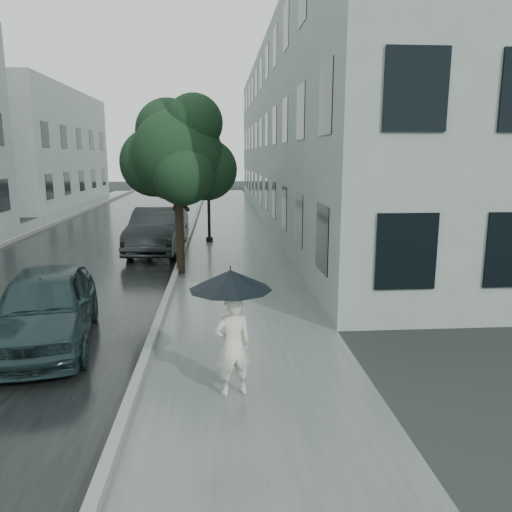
{
  "coord_description": "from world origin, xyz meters",
  "views": [
    {
      "loc": [
        -0.3,
        -7.74,
        3.42
      ],
      "look_at": [
        0.48,
        2.73,
        1.3
      ],
      "focal_mm": 35.0,
      "sensor_mm": 36.0,
      "label": 1
    }
  ],
  "objects": [
    {
      "name": "building_far_b",
      "position": [
        -13.77,
        30.0,
        4.0
      ],
      "size": [
        7.02,
        18.0,
        8.0
      ],
      "color": "#8D9A94",
      "rests_on": "ground"
    },
    {
      "name": "ground",
      "position": [
        0.0,
        0.0,
        0.0
      ],
      "size": [
        120.0,
        120.0,
        0.0
      ],
      "primitive_type": "plane",
      "color": "black",
      "rests_on": "ground"
    },
    {
      "name": "kerb_near",
      "position": [
        -1.57,
        12.0,
        0.07
      ],
      "size": [
        0.15,
        60.0,
        0.15
      ],
      "primitive_type": "cube",
      "color": "slate",
      "rests_on": "ground"
    },
    {
      "name": "sidewalk",
      "position": [
        0.25,
        12.0,
        0.0
      ],
      "size": [
        3.5,
        60.0,
        0.01
      ],
      "primitive_type": "cube",
      "color": "slate",
      "rests_on": "ground"
    },
    {
      "name": "lamp_post",
      "position": [
        -0.85,
        12.15,
        2.88
      ],
      "size": [
        0.85,
        0.34,
        5.02
      ],
      "rotation": [
        0.0,
        0.0,
        -0.07
      ],
      "color": "black",
      "rests_on": "ground"
    },
    {
      "name": "asphalt_road",
      "position": [
        -5.08,
        12.0,
        0.0
      ],
      "size": [
        6.85,
        60.0,
        0.0
      ],
      "primitive_type": "cube",
      "color": "black",
      "rests_on": "ground"
    },
    {
      "name": "pedestrian",
      "position": [
        -0.13,
        -1.0,
        0.76
      ],
      "size": [
        0.62,
        0.49,
        1.49
      ],
      "primitive_type": "imported",
      "rotation": [
        0.0,
        0.0,
        3.4
      ],
      "color": "beige",
      "rests_on": "sidewalk"
    },
    {
      "name": "car_far",
      "position": [
        -2.5,
        10.24,
        0.79
      ],
      "size": [
        1.92,
        4.85,
        1.57
      ],
      "primitive_type": "imported",
      "rotation": [
        0.0,
        0.0,
        -0.05
      ],
      "color": "#25282B",
      "rests_on": "ground"
    },
    {
      "name": "kerb_far",
      "position": [
        -8.57,
        12.0,
        0.07
      ],
      "size": [
        0.15,
        60.0,
        0.15
      ],
      "primitive_type": "cube",
      "color": "slate",
      "rests_on": "ground"
    },
    {
      "name": "umbrella",
      "position": [
        -0.16,
        -1.0,
        1.72
      ],
      "size": [
        1.37,
        1.37,
        0.98
      ],
      "rotation": [
        0.0,
        0.0,
        0.18
      ],
      "color": "black",
      "rests_on": "ground"
    },
    {
      "name": "street_tree",
      "position": [
        -1.45,
        6.86,
        3.45
      ],
      "size": [
        3.39,
        3.08,
        5.11
      ],
      "color": "#332619",
      "rests_on": "ground"
    },
    {
      "name": "building_near",
      "position": [
        5.47,
        19.5,
        4.5
      ],
      "size": [
        7.02,
        36.0,
        9.0
      ],
      "color": "#8D9A94",
      "rests_on": "ground"
    },
    {
      "name": "car_near",
      "position": [
        -3.5,
        1.26,
        0.71
      ],
      "size": [
        2.32,
        4.34,
        1.41
      ],
      "primitive_type": "imported",
      "rotation": [
        0.0,
        0.0,
        0.17
      ],
      "color": "#1A2B2D",
      "rests_on": "ground"
    }
  ]
}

